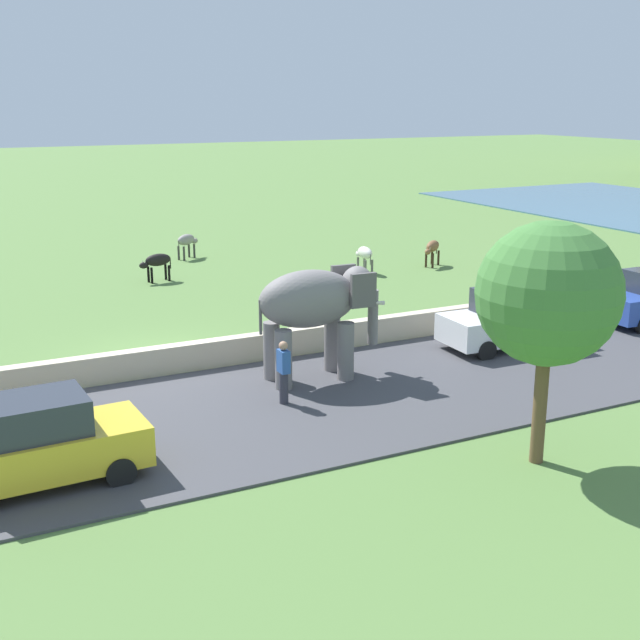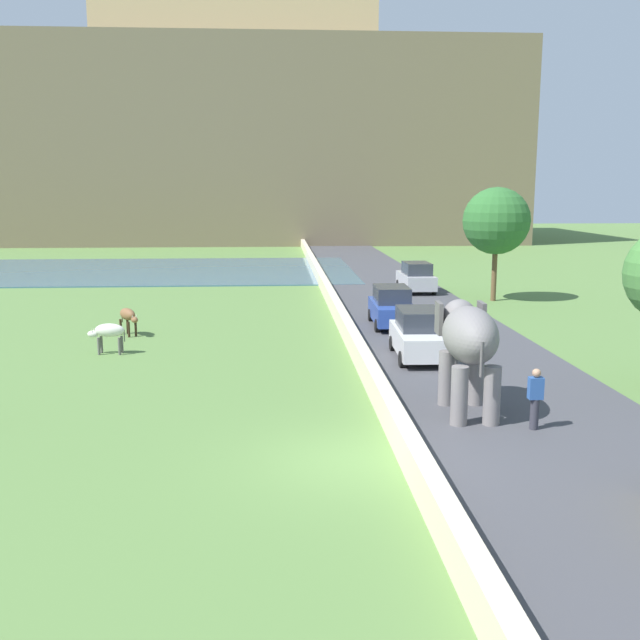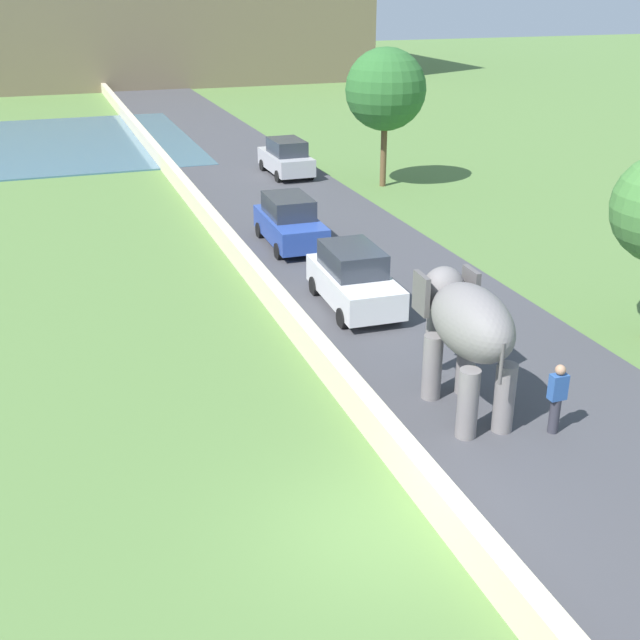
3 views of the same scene
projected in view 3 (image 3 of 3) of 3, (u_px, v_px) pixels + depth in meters
name	position (u px, v px, depth m)	size (l,w,h in m)	color
ground_plane	(375.00, 531.00, 13.81)	(220.00, 220.00, 0.00)	#567A3D
road_surface	(296.00, 212.00, 32.65)	(7.00, 120.00, 0.06)	#424247
barrier_wall	(215.00, 225.00, 29.61)	(0.40, 110.00, 0.78)	beige
elephant	(466.00, 327.00, 16.87)	(1.52, 3.49, 2.99)	slate
person_beside_elephant	(557.00, 398.00, 16.40)	(0.36, 0.22, 1.63)	#33333D
car_white	(354.00, 279.00, 22.86)	(1.90, 4.06, 1.80)	white
car_blue	(290.00, 222.00, 28.18)	(1.86, 4.04, 1.80)	#2D4CA8
car_silver	(286.00, 158.00, 38.31)	(1.82, 4.01, 1.80)	#B7B7BC
tree_mid	(386.00, 90.00, 35.13)	(3.61, 3.61, 6.15)	brown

